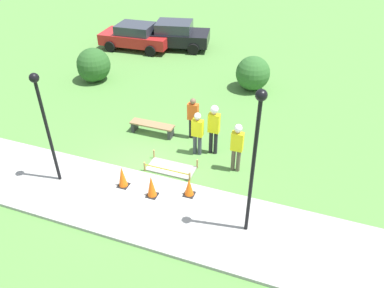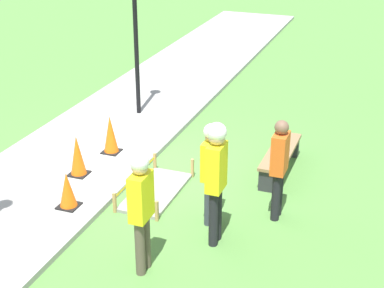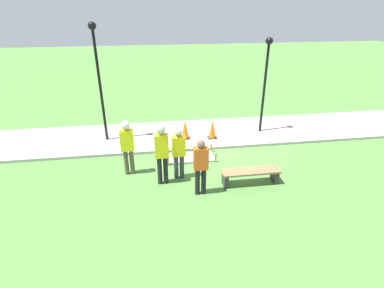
{
  "view_description": "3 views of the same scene",
  "coord_description": "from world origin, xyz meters",
  "px_view_note": "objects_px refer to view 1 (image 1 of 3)",
  "views": [
    {
      "loc": [
        4.98,
        -8.76,
        8.04
      ],
      "look_at": [
        1.33,
        1.27,
        0.73
      ],
      "focal_mm": 35.0,
      "sensor_mm": 36.0,
      "label": 1
    },
    {
      "loc": [
        9.08,
        4.33,
        5.06
      ],
      "look_at": [
        0.53,
        1.14,
        0.92
      ],
      "focal_mm": 55.0,
      "sensor_mm": 36.0,
      "label": 2
    },
    {
      "loc": [
        2.13,
        9.83,
        5.06
      ],
      "look_at": [
        0.84,
        1.0,
        0.78
      ],
      "focal_mm": 28.0,
      "sensor_mm": 36.0,
      "label": 3
    }
  ],
  "objects_px": {
    "worker_supervisor": "(214,125)",
    "lamppost_far": "(43,114)",
    "parked_car_red": "(136,36)",
    "lamppost_near": "(255,147)",
    "worker_assistant": "(237,144)",
    "traffic_cone_sidewalk_edge": "(189,187)",
    "traffic_cone_near_patch": "(122,177)",
    "traffic_cone_far_patch": "(151,186)",
    "parked_car_black": "(174,35)",
    "park_bench": "(152,127)",
    "worker_trainee": "(197,130)",
    "bystander_in_orange_shirt": "(193,116)"
  },
  "relations": [
    {
      "from": "park_bench",
      "to": "bystander_in_orange_shirt",
      "type": "distance_m",
      "value": 1.74
    },
    {
      "from": "parked_car_black",
      "to": "worker_supervisor",
      "type": "bearing_deg",
      "value": -72.82
    },
    {
      "from": "traffic_cone_near_patch",
      "to": "traffic_cone_far_patch",
      "type": "distance_m",
      "value": 1.08
    },
    {
      "from": "lamppost_near",
      "to": "lamppost_far",
      "type": "distance_m",
      "value": 6.3
    },
    {
      "from": "traffic_cone_sidewalk_edge",
      "to": "worker_supervisor",
      "type": "bearing_deg",
      "value": 90.32
    },
    {
      "from": "worker_trainee",
      "to": "parked_car_red",
      "type": "bearing_deg",
      "value": 127.99
    },
    {
      "from": "traffic_cone_near_patch",
      "to": "park_bench",
      "type": "relative_size",
      "value": 0.43
    },
    {
      "from": "worker_supervisor",
      "to": "lamppost_far",
      "type": "relative_size",
      "value": 0.52
    },
    {
      "from": "traffic_cone_far_patch",
      "to": "traffic_cone_sidewalk_edge",
      "type": "height_order",
      "value": "traffic_cone_far_patch"
    },
    {
      "from": "lamppost_near",
      "to": "parked_car_black",
      "type": "bearing_deg",
      "value": 119.91
    },
    {
      "from": "traffic_cone_far_patch",
      "to": "lamppost_far",
      "type": "xyz_separation_m",
      "value": [
        -3.21,
        -0.3,
        2.09
      ]
    },
    {
      "from": "lamppost_near",
      "to": "traffic_cone_near_patch",
      "type": "bearing_deg",
      "value": 173.72
    },
    {
      "from": "traffic_cone_near_patch",
      "to": "bystander_in_orange_shirt",
      "type": "distance_m",
      "value": 3.78
    },
    {
      "from": "park_bench",
      "to": "worker_supervisor",
      "type": "bearing_deg",
      "value": -8.77
    },
    {
      "from": "worker_supervisor",
      "to": "parked_car_red",
      "type": "distance_m",
      "value": 11.61
    },
    {
      "from": "traffic_cone_far_patch",
      "to": "lamppost_near",
      "type": "distance_m",
      "value": 3.93
    },
    {
      "from": "park_bench",
      "to": "lamppost_near",
      "type": "bearing_deg",
      "value": -38.85
    },
    {
      "from": "traffic_cone_near_patch",
      "to": "park_bench",
      "type": "height_order",
      "value": "traffic_cone_near_patch"
    },
    {
      "from": "traffic_cone_far_patch",
      "to": "lamppost_near",
      "type": "height_order",
      "value": "lamppost_near"
    },
    {
      "from": "lamppost_far",
      "to": "parked_car_black",
      "type": "relative_size",
      "value": 0.85
    },
    {
      "from": "worker_supervisor",
      "to": "parked_car_black",
      "type": "bearing_deg",
      "value": 119.47
    },
    {
      "from": "traffic_cone_far_patch",
      "to": "worker_supervisor",
      "type": "height_order",
      "value": "worker_supervisor"
    },
    {
      "from": "worker_assistant",
      "to": "parked_car_black",
      "type": "relative_size",
      "value": 0.41
    },
    {
      "from": "bystander_in_orange_shirt",
      "to": "lamppost_far",
      "type": "bearing_deg",
      "value": -129.03
    },
    {
      "from": "lamppost_far",
      "to": "worker_supervisor",
      "type": "bearing_deg",
      "value": 37.57
    },
    {
      "from": "parked_car_red",
      "to": "worker_assistant",
      "type": "bearing_deg",
      "value": -51.28
    },
    {
      "from": "traffic_cone_sidewalk_edge",
      "to": "traffic_cone_near_patch",
      "type": "bearing_deg",
      "value": -171.25
    },
    {
      "from": "traffic_cone_sidewalk_edge",
      "to": "lamppost_far",
      "type": "height_order",
      "value": "lamppost_far"
    },
    {
      "from": "worker_supervisor",
      "to": "worker_trainee",
      "type": "bearing_deg",
      "value": -153.98
    },
    {
      "from": "parked_car_red",
      "to": "lamppost_near",
      "type": "bearing_deg",
      "value": -55.06
    },
    {
      "from": "traffic_cone_near_patch",
      "to": "traffic_cone_far_patch",
      "type": "relative_size",
      "value": 1.0
    },
    {
      "from": "traffic_cone_near_patch",
      "to": "lamppost_near",
      "type": "bearing_deg",
      "value": -6.28
    },
    {
      "from": "bystander_in_orange_shirt",
      "to": "parked_car_red",
      "type": "height_order",
      "value": "bystander_in_orange_shirt"
    },
    {
      "from": "lamppost_far",
      "to": "traffic_cone_sidewalk_edge",
      "type": "bearing_deg",
      "value": 9.8
    },
    {
      "from": "traffic_cone_far_patch",
      "to": "worker_trainee",
      "type": "bearing_deg",
      "value": 78.87
    },
    {
      "from": "bystander_in_orange_shirt",
      "to": "lamppost_near",
      "type": "height_order",
      "value": "lamppost_near"
    },
    {
      "from": "park_bench",
      "to": "bystander_in_orange_shirt",
      "type": "height_order",
      "value": "bystander_in_orange_shirt"
    },
    {
      "from": "traffic_cone_sidewalk_edge",
      "to": "traffic_cone_far_patch",
      "type": "bearing_deg",
      "value": -157.77
    },
    {
      "from": "worker_assistant",
      "to": "traffic_cone_sidewalk_edge",
      "type": "bearing_deg",
      "value": -118.98
    },
    {
      "from": "traffic_cone_near_patch",
      "to": "traffic_cone_far_patch",
      "type": "xyz_separation_m",
      "value": [
        1.07,
        -0.11,
        0.0
      ]
    },
    {
      "from": "bystander_in_orange_shirt",
      "to": "lamppost_near",
      "type": "distance_m",
      "value": 5.42
    },
    {
      "from": "lamppost_near",
      "to": "traffic_cone_far_patch",
      "type": "bearing_deg",
      "value": 173.54
    },
    {
      "from": "traffic_cone_far_patch",
      "to": "parked_car_black",
      "type": "xyz_separation_m",
      "value": [
        -4.41,
        12.65,
        0.32
      ]
    },
    {
      "from": "worker_supervisor",
      "to": "lamppost_near",
      "type": "height_order",
      "value": "lamppost_near"
    },
    {
      "from": "traffic_cone_far_patch",
      "to": "parked_car_black",
      "type": "relative_size",
      "value": 0.17
    },
    {
      "from": "traffic_cone_far_patch",
      "to": "bystander_in_orange_shirt",
      "type": "distance_m",
      "value": 3.72
    },
    {
      "from": "park_bench",
      "to": "parked_car_black",
      "type": "height_order",
      "value": "parked_car_black"
    },
    {
      "from": "parked_car_red",
      "to": "traffic_cone_far_patch",
      "type": "bearing_deg",
      "value": -64.44
    },
    {
      "from": "bystander_in_orange_shirt",
      "to": "parked_car_red",
      "type": "bearing_deg",
      "value": 129.01
    },
    {
      "from": "traffic_cone_near_patch",
      "to": "traffic_cone_far_patch",
      "type": "height_order",
      "value": "traffic_cone_far_patch"
    }
  ]
}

